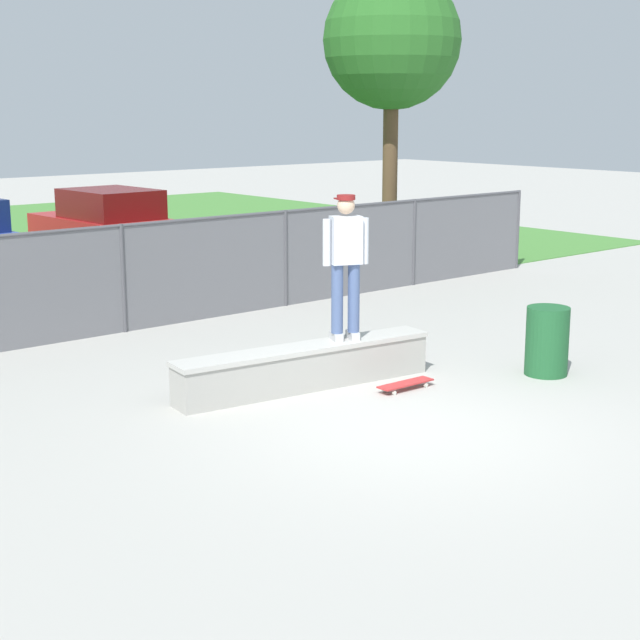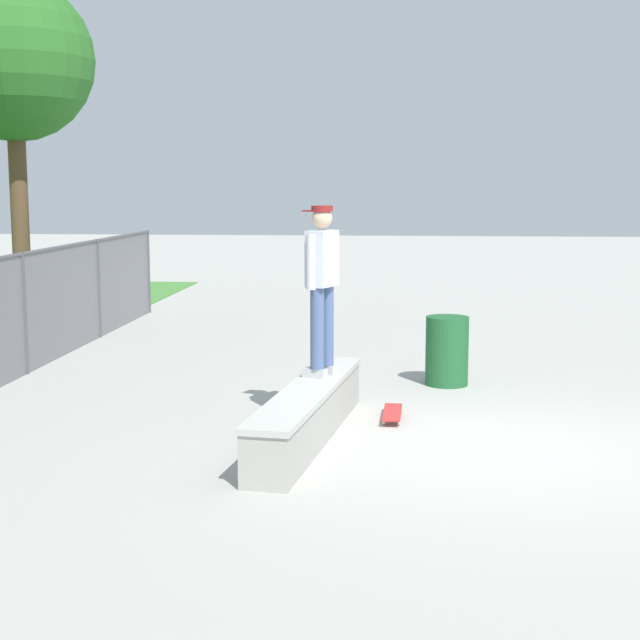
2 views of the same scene
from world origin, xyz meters
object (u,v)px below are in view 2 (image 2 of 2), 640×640
at_px(tree_near_right, 13,62).
at_px(trash_bin, 447,351).
at_px(skateboard, 392,413).
at_px(concrete_ledge, 309,413).
at_px(skateboarder, 322,282).

bearing_deg(tree_near_right, trash_bin, -120.41).
xyz_separation_m(skateboard, trash_bin, (1.91, -0.69, 0.38)).
relative_size(concrete_ledge, skateboarder, 1.93).
distance_m(tree_near_right, trash_bin, 9.76).
distance_m(concrete_ledge, skateboarder, 1.43).
relative_size(concrete_ledge, skateboard, 4.42).
relative_size(tree_near_right, trash_bin, 6.92).
relative_size(concrete_ledge, trash_bin, 3.93).
distance_m(skateboarder, skateboard, 1.72).
bearing_deg(skateboard, skateboarder, 113.37).
relative_size(concrete_ledge, tree_near_right, 0.57).
height_order(skateboard, tree_near_right, tree_near_right).
relative_size(skateboarder, tree_near_right, 0.29).
bearing_deg(concrete_ledge, tree_near_right, 39.60).
height_order(concrete_ledge, tree_near_right, tree_near_right).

